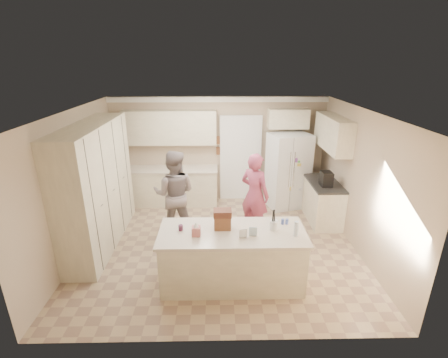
{
  "coord_description": "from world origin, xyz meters",
  "views": [
    {
      "loc": [
        -0.02,
        -5.5,
        3.44
      ],
      "look_at": [
        0.1,
        0.35,
        1.25
      ],
      "focal_mm": 26.0,
      "sensor_mm": 36.0,
      "label": 1
    }
  ],
  "objects_px": {
    "utensil_crock": "(274,225)",
    "dollhouse_body": "(223,222)",
    "coffee_maker": "(326,179)",
    "island_base": "(232,258)",
    "teen_girl": "(255,195)",
    "teen_boy": "(175,194)",
    "tissue_box": "(196,231)",
    "refrigerator": "(288,171)"
  },
  "relations": [
    {
      "from": "utensil_crock",
      "to": "dollhouse_body",
      "type": "height_order",
      "value": "dollhouse_body"
    },
    {
      "from": "utensil_crock",
      "to": "teen_boy",
      "type": "xyz_separation_m",
      "value": [
        -1.74,
        1.54,
        -0.11
      ]
    },
    {
      "from": "teen_boy",
      "to": "tissue_box",
      "type": "bearing_deg",
      "value": 112.0
    },
    {
      "from": "tissue_box",
      "to": "teen_boy",
      "type": "distance_m",
      "value": 1.77
    },
    {
      "from": "tissue_box",
      "to": "teen_girl",
      "type": "relative_size",
      "value": 0.08
    },
    {
      "from": "coffee_maker",
      "to": "island_base",
      "type": "bearing_deg",
      "value": -137.17
    },
    {
      "from": "refrigerator",
      "to": "tissue_box",
      "type": "height_order",
      "value": "refrigerator"
    },
    {
      "from": "coffee_maker",
      "to": "teen_boy",
      "type": "height_order",
      "value": "teen_boy"
    },
    {
      "from": "tissue_box",
      "to": "coffee_maker",
      "type": "bearing_deg",
      "value": 37.57
    },
    {
      "from": "dollhouse_body",
      "to": "teen_girl",
      "type": "height_order",
      "value": "teen_girl"
    },
    {
      "from": "refrigerator",
      "to": "coffee_maker",
      "type": "distance_m",
      "value": 1.18
    },
    {
      "from": "refrigerator",
      "to": "dollhouse_body",
      "type": "distance_m",
      "value": 3.25
    },
    {
      "from": "utensil_crock",
      "to": "coffee_maker",
      "type": "bearing_deg",
      "value": 52.88
    },
    {
      "from": "refrigerator",
      "to": "island_base",
      "type": "relative_size",
      "value": 0.82
    },
    {
      "from": "refrigerator",
      "to": "teen_girl",
      "type": "relative_size",
      "value": 1.04
    },
    {
      "from": "coffee_maker",
      "to": "utensil_crock",
      "type": "xyz_separation_m",
      "value": [
        -1.4,
        -1.85,
        -0.07
      ]
    },
    {
      "from": "coffee_maker",
      "to": "dollhouse_body",
      "type": "distance_m",
      "value": 2.84
    },
    {
      "from": "teen_girl",
      "to": "refrigerator",
      "type": "bearing_deg",
      "value": -87.18
    },
    {
      "from": "tissue_box",
      "to": "teen_girl",
      "type": "xyz_separation_m",
      "value": [
        1.07,
        1.68,
        -0.13
      ]
    },
    {
      "from": "island_base",
      "to": "teen_girl",
      "type": "bearing_deg",
      "value": 71.74
    },
    {
      "from": "refrigerator",
      "to": "teen_boy",
      "type": "bearing_deg",
      "value": -168.39
    },
    {
      "from": "tissue_box",
      "to": "dollhouse_body",
      "type": "bearing_deg",
      "value": 26.57
    },
    {
      "from": "refrigerator",
      "to": "coffee_maker",
      "type": "xyz_separation_m",
      "value": [
        0.59,
        -1.01,
        0.17
      ]
    },
    {
      "from": "refrigerator",
      "to": "tissue_box",
      "type": "bearing_deg",
      "value": -139.58
    },
    {
      "from": "utensil_crock",
      "to": "teen_girl",
      "type": "height_order",
      "value": "teen_girl"
    },
    {
      "from": "coffee_maker",
      "to": "tissue_box",
      "type": "distance_m",
      "value": 3.28
    },
    {
      "from": "dollhouse_body",
      "to": "teen_girl",
      "type": "distance_m",
      "value": 1.63
    },
    {
      "from": "tissue_box",
      "to": "island_base",
      "type": "bearing_deg",
      "value": 10.3
    },
    {
      "from": "island_base",
      "to": "teen_girl",
      "type": "height_order",
      "value": "teen_girl"
    },
    {
      "from": "utensil_crock",
      "to": "teen_girl",
      "type": "distance_m",
      "value": 1.54
    },
    {
      "from": "utensil_crock",
      "to": "teen_girl",
      "type": "xyz_separation_m",
      "value": [
        -0.13,
        1.53,
        -0.14
      ]
    },
    {
      "from": "coffee_maker",
      "to": "teen_girl",
      "type": "xyz_separation_m",
      "value": [
        -1.53,
        -0.32,
        -0.21
      ]
    },
    {
      "from": "teen_girl",
      "to": "dollhouse_body",
      "type": "bearing_deg",
      "value": 103.74
    },
    {
      "from": "coffee_maker",
      "to": "teen_girl",
      "type": "relative_size",
      "value": 0.17
    },
    {
      "from": "island_base",
      "to": "utensil_crock",
      "type": "xyz_separation_m",
      "value": [
        0.65,
        0.05,
        0.56
      ]
    },
    {
      "from": "refrigerator",
      "to": "teen_boy",
      "type": "xyz_separation_m",
      "value": [
        -2.55,
        -1.32,
        -0.01
      ]
    },
    {
      "from": "refrigerator",
      "to": "tissue_box",
      "type": "relative_size",
      "value": 12.86
    },
    {
      "from": "utensil_crock",
      "to": "dollhouse_body",
      "type": "relative_size",
      "value": 0.58
    },
    {
      "from": "island_base",
      "to": "coffee_maker",
      "type": "bearing_deg",
      "value": 42.83
    },
    {
      "from": "tissue_box",
      "to": "dollhouse_body",
      "type": "height_order",
      "value": "dollhouse_body"
    },
    {
      "from": "utensil_crock",
      "to": "tissue_box",
      "type": "bearing_deg",
      "value": -172.87
    },
    {
      "from": "teen_girl",
      "to": "coffee_maker",
      "type": "bearing_deg",
      "value": -130.05
    }
  ]
}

